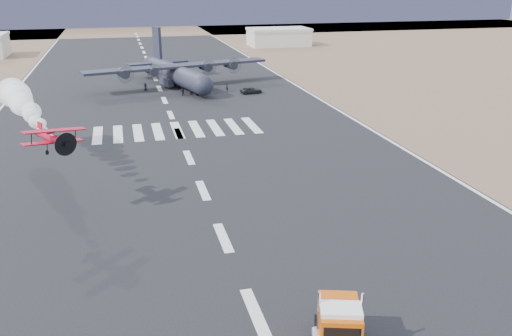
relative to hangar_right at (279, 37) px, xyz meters
name	(u,v)px	position (x,y,z in m)	size (l,w,h in m)	color
ground	(255,312)	(-46.00, -150.00, -3.01)	(500.00, 500.00, 0.00)	black
scrub_far	(134,28)	(-46.00, 80.00, -3.01)	(500.00, 80.00, 0.00)	brown
runway_markings	(171,115)	(-46.00, -90.00, -3.00)	(60.00, 260.00, 0.01)	silver
ridge_seg_d	(130,10)	(-46.00, 110.00, 3.49)	(150.00, 50.00, 13.00)	gray
ridge_seg_e	(255,6)	(19.00, 110.00, 4.49)	(150.00, 50.00, 15.00)	gray
ridge_seg_f	(367,3)	(84.00, 110.00, 5.49)	(150.00, 50.00, 17.00)	gray
ridge_seg_g	(468,5)	(149.00, 110.00, 3.49)	(150.00, 50.00, 13.00)	gray
hangar_right	(279,37)	(0.00, 0.00, 0.00)	(20.50, 12.50, 5.90)	#B9B6A5
semi_truck	(340,332)	(-42.05, -155.97, -1.21)	(4.63, 8.29, 3.65)	black
aerobatic_biplane	(52,138)	(-60.93, -128.23, 4.86)	(6.33, 5.92, 2.80)	red
smoke_trail	(19,98)	(-66.76, -108.56, 5.02)	(8.63, 23.54, 3.99)	white
transport_aircraft	(175,72)	(-42.20, -63.57, 0.01)	(40.21, 32.87, 11.73)	#1D1F2C
support_vehicle	(251,90)	(-28.16, -75.73, -2.38)	(2.07, 4.50, 1.25)	black
crew_a	(227,87)	(-32.55, -72.50, -2.16)	(0.62, 0.51, 1.70)	black
crew_b	(191,91)	(-40.28, -74.10, -2.16)	(0.82, 0.51, 1.70)	black
crew_c	(189,89)	(-40.52, -72.61, -2.15)	(1.11, 0.52, 1.72)	black
crew_d	(178,85)	(-42.32, -68.03, -2.15)	(1.01, 0.52, 1.72)	black
crew_e	(146,87)	(-48.94, -67.46, -2.20)	(0.79, 0.48, 1.61)	black
crew_f	(179,85)	(-41.91, -67.87, -2.14)	(1.60, 0.52, 1.73)	black
crew_g	(204,85)	(-36.95, -69.57, -2.07)	(0.68, 0.56, 1.88)	black
crew_h	(182,91)	(-42.08, -74.39, -2.13)	(0.86, 0.53, 1.77)	black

